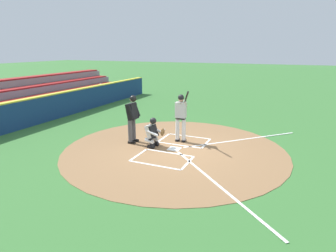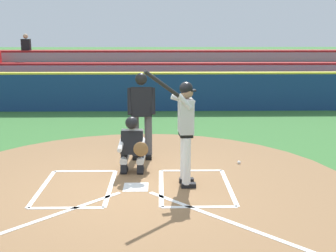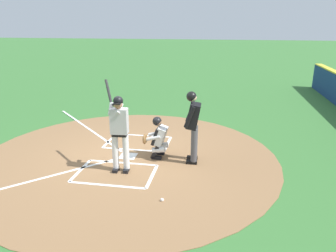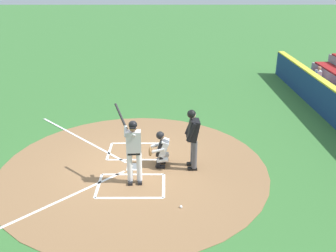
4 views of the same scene
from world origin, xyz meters
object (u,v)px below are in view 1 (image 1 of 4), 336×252
batter (181,115)px  catcher (153,132)px  plate_umpire (132,116)px  baseball (164,130)px

batter → catcher: batter is taller
plate_umpire → baseball: size_ratio=25.20×
catcher → baseball: 2.30m
batter → baseball: bearing=-133.8°
plate_umpire → baseball: (-2.03, 0.41, -1.04)m
batter → catcher: size_ratio=1.88×
batter → plate_umpire: batter is taller
catcher → baseball: bearing=-166.2°
batter → plate_umpire: size_ratio=1.14×
plate_umpire → batter: bearing=116.6°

